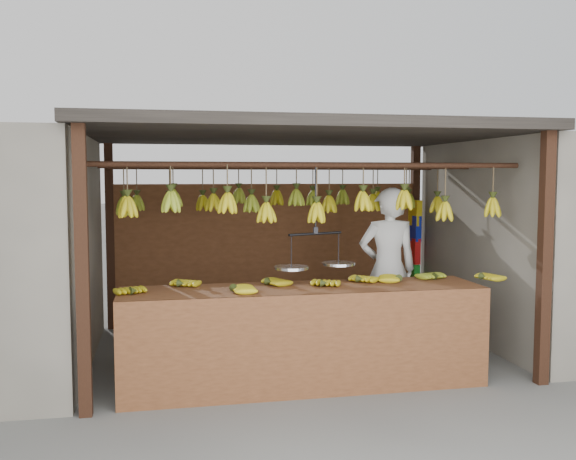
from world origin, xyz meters
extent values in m
plane|color=#5B5B57|center=(0.00, 0.00, 0.00)|extent=(80.00, 80.00, 0.00)
cube|color=black|center=(-2.00, -1.50, 1.15)|extent=(0.10, 0.10, 2.30)
cube|color=black|center=(2.00, -1.50, 1.15)|extent=(0.10, 0.10, 2.30)
cube|color=black|center=(-2.00, 1.50, 1.15)|extent=(0.10, 0.10, 2.30)
cube|color=black|center=(2.00, 1.50, 1.15)|extent=(0.10, 0.10, 2.30)
cube|color=black|center=(0.00, 0.00, 2.35)|extent=(4.30, 3.30, 0.10)
cylinder|color=black|center=(0.00, -1.00, 2.00)|extent=(4.00, 0.05, 0.05)
cylinder|color=black|center=(0.00, 0.00, 2.00)|extent=(4.00, 0.05, 0.05)
cylinder|color=black|center=(0.00, 1.00, 2.00)|extent=(4.00, 0.05, 0.05)
cube|color=brown|center=(0.00, 1.50, 0.90)|extent=(4.00, 0.06, 1.80)
cube|color=brown|center=(-0.15, -1.10, 0.86)|extent=(3.26, 0.72, 0.08)
cube|color=brown|center=(-0.15, -1.46, 0.45)|extent=(3.26, 0.04, 0.90)
cube|color=black|center=(-1.68, -1.41, 0.41)|extent=(0.07, 0.07, 0.82)
cube|color=black|center=(1.38, -1.41, 0.41)|extent=(0.07, 0.07, 0.82)
cube|color=black|center=(-1.68, -0.79, 0.41)|extent=(0.07, 0.07, 0.82)
cube|color=black|center=(1.38, -0.79, 0.41)|extent=(0.07, 0.07, 0.82)
ellipsoid|color=#B7A513|center=(-1.63, -1.20, 0.93)|extent=(0.26, 0.29, 0.06)
ellipsoid|color=#B7A513|center=(-1.22, -0.91, 0.93)|extent=(0.28, 0.30, 0.06)
ellipsoid|color=#B7A513|center=(-0.79, -1.26, 0.93)|extent=(0.25, 0.19, 0.06)
ellipsoid|color=#B7A513|center=(-0.44, -0.97, 0.93)|extent=(0.29, 0.27, 0.06)
ellipsoid|color=#B7A513|center=(0.03, -1.15, 0.93)|extent=(0.27, 0.29, 0.06)
ellipsoid|color=#B7A513|center=(0.42, -0.99, 0.93)|extent=(0.29, 0.30, 0.06)
ellipsoid|color=#B7A513|center=(0.81, -0.98, 0.93)|extent=(0.29, 0.25, 0.06)
ellipsoid|color=#92A523|center=(1.20, -0.97, 0.93)|extent=(0.24, 0.28, 0.06)
ellipsoid|color=#B7A513|center=(1.63, -1.09, 0.93)|extent=(0.28, 0.24, 0.06)
ellipsoid|color=#B7A513|center=(-1.67, -0.97, 1.63)|extent=(0.16, 0.16, 0.28)
ellipsoid|color=#92A523|center=(-1.30, -1.01, 1.67)|extent=(0.16, 0.16, 0.28)
ellipsoid|color=#B7A513|center=(-0.81, -1.03, 1.66)|extent=(0.16, 0.16, 0.28)
ellipsoid|color=#B7A513|center=(-0.46, -0.97, 1.57)|extent=(0.16, 0.16, 0.28)
ellipsoid|color=#B7A513|center=(0.00, -1.00, 1.56)|extent=(0.16, 0.16, 0.28)
ellipsoid|color=#B7A513|center=(0.46, -0.95, 1.66)|extent=(0.16, 0.16, 0.28)
ellipsoid|color=#B7A513|center=(0.85, -1.00, 1.67)|extent=(0.16, 0.16, 0.28)
ellipsoid|color=#B7A513|center=(1.27, -0.98, 1.56)|extent=(0.16, 0.16, 0.28)
ellipsoid|color=#B7A513|center=(1.74, -1.01, 1.60)|extent=(0.16, 0.16, 0.28)
ellipsoid|color=#92A523|center=(-1.75, 0.00, 1.60)|extent=(0.16, 0.16, 0.28)
ellipsoid|color=#92A523|center=(-1.26, -0.05, 1.68)|extent=(0.16, 0.16, 0.28)
ellipsoid|color=#B7A513|center=(-0.85, 0.02, 1.62)|extent=(0.16, 0.16, 0.28)
ellipsoid|color=#92A523|center=(-0.45, -0.01, 1.61)|extent=(0.16, 0.16, 0.28)
ellipsoid|color=#92A523|center=(0.03, 0.00, 1.67)|extent=(0.16, 0.16, 0.28)
ellipsoid|color=#B7A513|center=(0.39, -0.01, 1.60)|extent=(0.16, 0.16, 0.28)
ellipsoid|color=#B7A513|center=(0.90, 0.04, 1.61)|extent=(0.16, 0.16, 0.28)
ellipsoid|color=#92A523|center=(1.26, -0.02, 1.63)|extent=(0.16, 0.16, 0.28)
ellipsoid|color=#B7A513|center=(1.66, 0.05, 1.58)|extent=(0.16, 0.16, 0.28)
ellipsoid|color=#92A523|center=(-1.65, 1.00, 1.59)|extent=(0.16, 0.16, 0.28)
ellipsoid|color=#B7A513|center=(-1.28, 0.97, 1.58)|extent=(0.16, 0.16, 0.28)
ellipsoid|color=#B7A513|center=(-0.89, 0.98, 1.58)|extent=(0.16, 0.16, 0.28)
ellipsoid|color=#92A523|center=(-0.46, 0.99, 1.66)|extent=(0.16, 0.16, 0.28)
ellipsoid|color=#B7A513|center=(0.00, 0.96, 1.64)|extent=(0.16, 0.16, 0.28)
ellipsoid|color=#92A523|center=(0.45, 1.00, 1.63)|extent=(0.16, 0.16, 0.28)
ellipsoid|color=#92A523|center=(0.82, 0.97, 1.64)|extent=(0.16, 0.16, 0.28)
ellipsoid|color=#B7A513|center=(1.29, 0.99, 1.62)|extent=(0.16, 0.16, 0.28)
ellipsoid|color=#92A523|center=(1.70, 0.97, 1.59)|extent=(0.16, 0.16, 0.28)
cylinder|color=black|center=(-0.01, -1.00, 1.69)|extent=(0.02, 0.02, 0.63)
cylinder|color=black|center=(-0.01, -1.00, 1.37)|extent=(0.54, 0.21, 0.02)
cylinder|color=silver|center=(-0.25, -1.08, 1.07)|extent=(0.30, 0.30, 0.02)
cylinder|color=silver|center=(0.24, -0.92, 1.07)|extent=(0.30, 0.30, 0.02)
imported|color=white|center=(1.02, -0.13, 0.89)|extent=(0.66, 0.45, 1.78)
cube|color=yellow|center=(1.94, 1.35, 1.41)|extent=(0.08, 0.26, 0.34)
cube|color=#1426BF|center=(1.94, 1.35, 1.20)|extent=(0.08, 0.26, 0.34)
cube|color=red|center=(1.94, 1.35, 0.90)|extent=(0.08, 0.26, 0.34)
cube|color=#199926|center=(1.94, 1.35, 0.56)|extent=(0.08, 0.26, 0.34)
camera|label=1|loc=(-1.41, -6.66, 1.89)|focal=40.00mm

